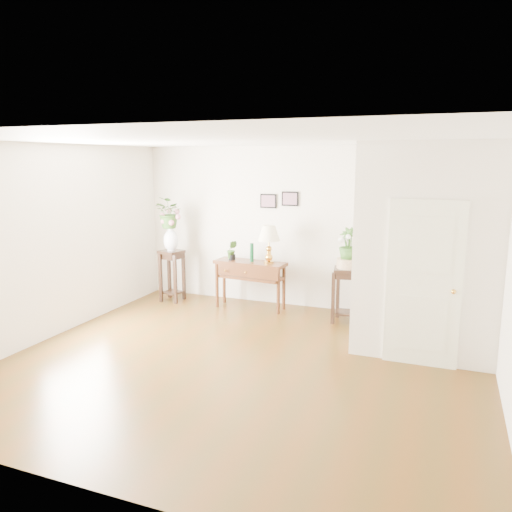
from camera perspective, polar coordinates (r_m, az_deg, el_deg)
The scene contains 20 objects.
floor at distance 6.55m, azimuth -1.46°, elevation -12.13°, with size 6.00×5.50×0.02m, color #493311.
ceiling at distance 6.03m, azimuth -1.59°, elevation 13.16°, with size 6.00×5.50×0.02m, color white.
wall_back at distance 8.70m, azimuth 5.48°, elevation 3.20°, with size 6.00×0.02×2.80m, color beige.
wall_front at distance 3.83m, azimuth -17.73°, elevation -7.36°, with size 6.00×0.02×2.80m, color beige.
wall_left at distance 7.78m, azimuth -22.36°, elevation 1.51°, with size 0.02×5.50×2.80m, color beige.
partition at distance 7.43m, azimuth 19.16°, elevation 1.30°, with size 1.80×1.95×2.80m, color beige.
door at distance 6.51m, azimuth 18.61°, elevation -3.10°, with size 0.90×0.05×2.10m, color silver.
art_print_left at distance 8.83m, azimuth 1.42°, elevation 6.30°, with size 0.30×0.02×0.25m, color black.
art_print_right at distance 8.70m, azimuth 3.91°, elevation 6.54°, with size 0.30×0.02×0.25m, color black.
wall_ornament at distance 7.56m, azimuth 12.34°, elevation 6.79°, with size 0.51×0.51×0.07m, color olive.
console_table at distance 8.71m, azimuth -0.67°, elevation -3.31°, with size 1.26×0.42×0.84m, color #3B170D.
table_lamp at distance 8.43m, azimuth 1.49°, elevation 1.55°, with size 0.37×0.37×0.65m, color #C3892C.
green_vase at distance 8.57m, azimuth -0.49°, elevation 0.49°, with size 0.07×0.07×0.32m, color #0A3C1C.
potted_plant at distance 8.72m, azimuth -2.76°, elevation 0.61°, with size 0.18×0.15×0.33m, color #305D1F.
plant_stand_a at distance 9.29m, azimuth -9.56°, elevation -2.23°, with size 0.37×0.37×0.94m, color black.
porcelain_vase at distance 9.16m, azimuth -9.70°, elevation 2.01°, with size 0.26×0.26×0.46m, color white, non-canonical shape.
lily_arrangement at distance 9.10m, azimuth -9.80°, elevation 4.88°, with size 0.51×0.45×0.57m, color #305D1F.
plant_stand_b at distance 8.11m, azimuth 10.32°, elevation -4.43°, with size 0.42×0.42×0.88m, color black.
ceramic_bowl at distance 7.98m, azimuth 10.45°, elevation -0.81°, with size 0.35×0.35×0.15m, color beige.
narcissus at distance 7.93m, azimuth 10.52°, elevation 1.34°, with size 0.30×0.30×0.53m, color #305D1F.
Camera 1 is at (2.33, -5.55, 2.57)m, focal length 35.00 mm.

